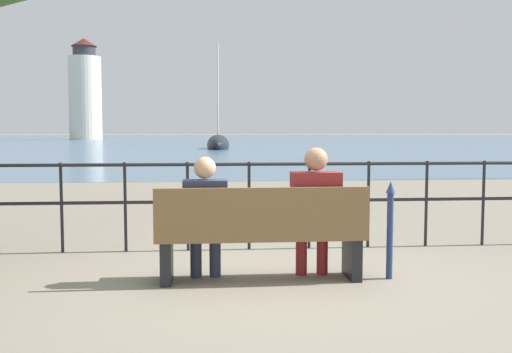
% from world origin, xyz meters
% --- Properties ---
extents(ground_plane, '(1000.00, 1000.00, 0.00)m').
position_xyz_m(ground_plane, '(0.00, 0.00, 0.00)').
color(ground_plane, gray).
extents(harbor_water, '(600.00, 300.00, 0.01)m').
position_xyz_m(harbor_water, '(0.00, 160.87, 0.00)').
color(harbor_water, slate).
rests_on(harbor_water, ground_plane).
extents(park_bench, '(1.97, 0.45, 0.90)m').
position_xyz_m(park_bench, '(0.00, -0.06, 0.44)').
color(park_bench, brown).
rests_on(park_bench, ground_plane).
extents(seated_person_left, '(0.41, 0.35, 1.17)m').
position_xyz_m(seated_person_left, '(-0.52, 0.02, 0.65)').
color(seated_person_left, '#2D3347').
rests_on(seated_person_left, ground_plane).
extents(seated_person_right, '(0.46, 0.35, 1.26)m').
position_xyz_m(seated_person_right, '(0.52, 0.01, 0.69)').
color(seated_person_right, maroon).
rests_on(seated_person_right, ground_plane).
extents(promenade_railing, '(13.16, 0.04, 1.05)m').
position_xyz_m(promenade_railing, '(-0.00, 1.44, 0.69)').
color(promenade_railing, black).
rests_on(promenade_railing, ground_plane).
extents(closed_umbrella, '(0.09, 0.09, 0.94)m').
position_xyz_m(closed_umbrella, '(1.23, -0.07, 0.52)').
color(closed_umbrella, navy).
rests_on(closed_umbrella, ground_plane).
extents(sailboat_2, '(2.20, 7.85, 9.47)m').
position_xyz_m(sailboat_2, '(0.56, 43.78, 0.37)').
color(sailboat_2, black).
rests_on(sailboat_2, ground_plane).
extents(harbor_lighthouse, '(6.19, 6.19, 19.57)m').
position_xyz_m(harbor_lighthouse, '(-23.85, 109.09, 9.10)').
color(harbor_lighthouse, silver).
rests_on(harbor_lighthouse, ground_plane).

